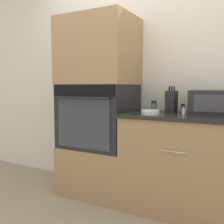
# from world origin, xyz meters

# --- Properties ---
(ground_plane) EXTENTS (12.00, 12.00, 0.00)m
(ground_plane) POSITION_xyz_m (0.00, 0.00, 0.00)
(ground_plane) COLOR gray
(wall_back) EXTENTS (8.00, 0.05, 2.50)m
(wall_back) POSITION_xyz_m (0.00, 0.63, 1.25)
(wall_back) COLOR silver
(wall_back) RESTS_ON ground_plane
(oven_cabinet_base) EXTENTS (0.77, 0.60, 0.52)m
(oven_cabinet_base) POSITION_xyz_m (-0.38, 0.30, 0.26)
(oven_cabinet_base) COLOR #A87F56
(oven_cabinet_base) RESTS_ON ground_plane
(wall_oven) EXTENTS (0.74, 0.64, 0.68)m
(wall_oven) POSITION_xyz_m (-0.38, 0.30, 0.86)
(wall_oven) COLOR black
(wall_oven) RESTS_ON oven_cabinet_base
(oven_cabinet_upper) EXTENTS (0.77, 0.60, 0.70)m
(oven_cabinet_upper) POSITION_xyz_m (-0.38, 0.30, 1.55)
(oven_cabinet_upper) COLOR #A87F56
(oven_cabinet_upper) RESTS_ON wall_oven
(counter_unit) EXTENTS (1.07, 0.63, 0.92)m
(counter_unit) POSITION_xyz_m (0.52, 0.30, 0.46)
(counter_unit) COLOR #A87F56
(counter_unit) RESTS_ON ground_plane
(microwave) EXTENTS (0.41, 0.33, 0.22)m
(microwave) POSITION_xyz_m (0.78, 0.41, 1.03)
(microwave) COLOR #232326
(microwave) RESTS_ON counter_unit
(knife_block) EXTENTS (0.09, 0.14, 0.26)m
(knife_block) POSITION_xyz_m (0.39, 0.37, 1.03)
(knife_block) COLOR black
(knife_block) RESTS_ON counter_unit
(bowl) EXTENTS (0.16, 0.16, 0.04)m
(bowl) POSITION_xyz_m (0.27, 0.13, 0.94)
(bowl) COLOR white
(bowl) RESTS_ON counter_unit
(condiment_jar_near) EXTENTS (0.06, 0.06, 0.12)m
(condiment_jar_near) POSITION_xyz_m (0.24, 0.32, 0.98)
(condiment_jar_near) COLOR #427047
(condiment_jar_near) RESTS_ON counter_unit
(condiment_jar_mid) EXTENTS (0.04, 0.04, 0.10)m
(condiment_jar_mid) POSITION_xyz_m (0.20, 0.44, 0.97)
(condiment_jar_mid) COLOR silver
(condiment_jar_mid) RESTS_ON counter_unit
(condiment_jar_far) EXTENTS (0.04, 0.04, 0.07)m
(condiment_jar_far) POSITION_xyz_m (0.54, 0.27, 0.96)
(condiment_jar_far) COLOR silver
(condiment_jar_far) RESTS_ON counter_unit
(condiment_jar_back) EXTENTS (0.04, 0.04, 0.08)m
(condiment_jar_back) POSITION_xyz_m (0.48, 0.50, 0.96)
(condiment_jar_back) COLOR #427047
(condiment_jar_back) RESTS_ON counter_unit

